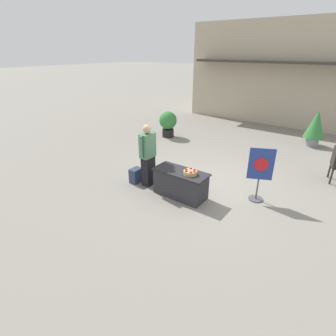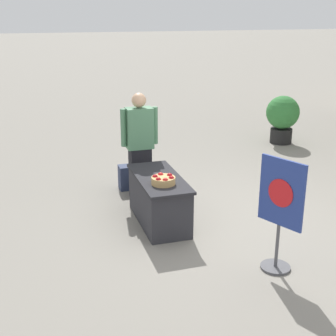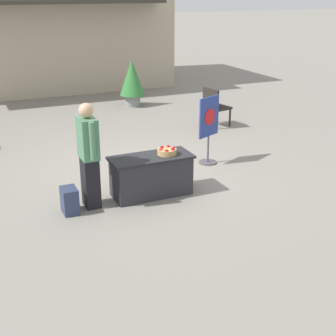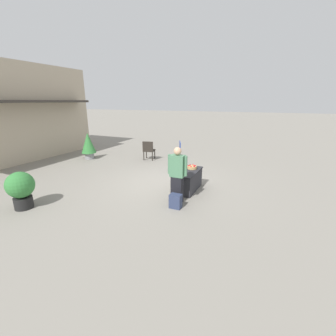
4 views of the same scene
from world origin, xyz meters
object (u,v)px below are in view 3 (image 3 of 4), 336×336
(person_visitor, at_px, (89,155))
(backpack, at_px, (70,201))
(poster_board, at_px, (209,127))
(potted_plant_near_left, at_px, (132,80))
(apple_basket, at_px, (167,151))
(display_table, at_px, (151,175))
(patio_chair, at_px, (215,105))

(person_visitor, xyz_separation_m, backpack, (-0.38, -0.11, -0.67))
(person_visitor, height_order, poster_board, person_visitor)
(potted_plant_near_left, bearing_deg, person_visitor, -115.68)
(poster_board, bearing_deg, person_visitor, -94.29)
(potted_plant_near_left, bearing_deg, backpack, -118.01)
(backpack, bearing_deg, potted_plant_near_left, 61.99)
(potted_plant_near_left, bearing_deg, apple_basket, -104.94)
(apple_basket, distance_m, poster_board, 1.69)
(backpack, height_order, poster_board, poster_board)
(apple_basket, distance_m, backpack, 1.83)
(display_table, xyz_separation_m, poster_board, (1.66, 0.98, 0.41))
(display_table, bearing_deg, potted_plant_near_left, 72.60)
(apple_basket, height_order, backpack, apple_basket)
(display_table, height_order, potted_plant_near_left, potted_plant_near_left)
(display_table, relative_size, backpack, 3.38)
(display_table, xyz_separation_m, patio_chair, (3.13, 3.32, 0.21))
(patio_chair, xyz_separation_m, potted_plant_near_left, (-1.14, 3.03, 0.22))
(person_visitor, distance_m, backpack, 0.78)
(backpack, xyz_separation_m, potted_plant_near_left, (3.44, 6.48, 0.58))
(potted_plant_near_left, bearing_deg, patio_chair, -69.46)
(display_table, height_order, poster_board, poster_board)
(apple_basket, xyz_separation_m, person_visitor, (-1.36, 0.01, 0.12))
(backpack, xyz_separation_m, poster_board, (3.11, 1.11, 0.55))
(person_visitor, bearing_deg, display_table, -0.00)
(backpack, xyz_separation_m, patio_chair, (4.58, 3.45, 0.36))
(display_table, height_order, backpack, display_table)
(apple_basket, xyz_separation_m, poster_board, (1.37, 1.00, -0.00))
(display_table, distance_m, person_visitor, 1.19)
(person_visitor, xyz_separation_m, potted_plant_near_left, (3.06, 6.36, -0.09))
(patio_chair, bearing_deg, apple_basket, -142.95)
(apple_basket, distance_m, potted_plant_near_left, 6.59)
(poster_board, relative_size, potted_plant_near_left, 0.99)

